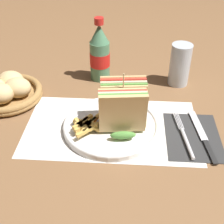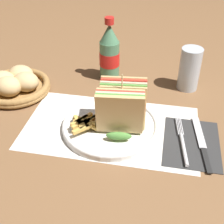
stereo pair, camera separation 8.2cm
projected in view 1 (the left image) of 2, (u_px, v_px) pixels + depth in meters
name	position (u px, v px, depth m)	size (l,w,h in m)	color
ground_plane	(104.00, 125.00, 0.84)	(4.00, 4.00, 0.00)	brown
placemat	(112.00, 127.00, 0.83)	(0.46, 0.27, 0.00)	silver
plate_main	(112.00, 125.00, 0.83)	(0.26, 0.26, 0.02)	white
club_sandwich	(123.00, 107.00, 0.78)	(0.12, 0.13, 0.15)	tan
fries_pile	(86.00, 124.00, 0.80)	(0.08, 0.10, 0.02)	gold
napkin	(193.00, 136.00, 0.80)	(0.14, 0.19, 0.00)	#2D2D2D
fork	(185.00, 138.00, 0.79)	(0.04, 0.18, 0.01)	silver
knife	(203.00, 136.00, 0.80)	(0.04, 0.21, 0.00)	black
coke_bottle_near	(100.00, 54.00, 1.00)	(0.07, 0.07, 0.21)	#4C7F5B
glass_near	(180.00, 67.00, 0.99)	(0.06, 0.06, 0.13)	silver
bread_basket	(7.00, 92.00, 0.93)	(0.21, 0.21, 0.07)	olive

